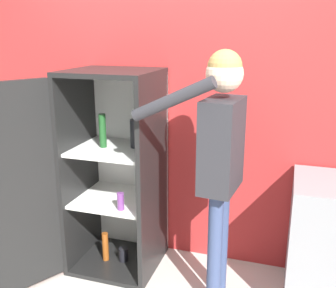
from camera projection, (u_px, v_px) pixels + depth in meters
wall_back at (177, 105)px, 3.12m from camera, size 7.00×0.06×2.55m
refrigerator at (97, 175)px, 3.01m from camera, size 1.03×1.19×1.57m
person at (220, 145)px, 2.51m from camera, size 0.67×0.50×1.74m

